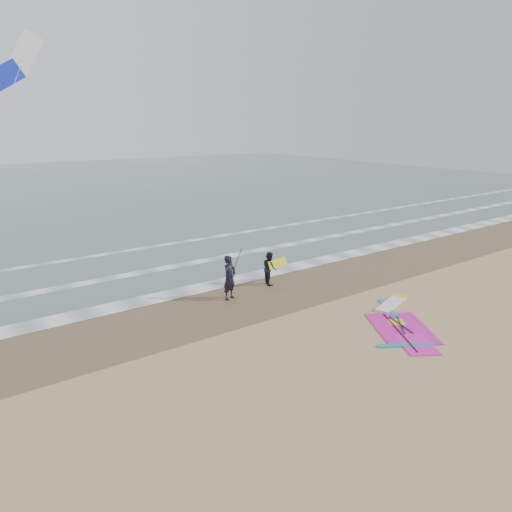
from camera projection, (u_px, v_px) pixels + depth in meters
ground at (362, 344)px, 16.04m from camera, size 120.00×120.00×0.00m
sea_water at (54, 189)px, 53.74m from camera, size 120.00×80.00×0.02m
wet_sand_band at (263, 293)px, 20.75m from camera, size 120.00×5.00×0.01m
foam_waterline at (214, 268)px, 24.23m from camera, size 120.00×9.15×0.02m
windsurf_rig at (400, 321)px, 17.80m from camera, size 4.79×4.54×0.12m
person_standing at (230, 278)px, 19.84m from camera, size 0.85×0.71×1.98m
person_walking at (270, 268)px, 21.77m from camera, size 0.82×0.93×1.60m
held_pole at (235, 266)px, 19.88m from camera, size 0.17×0.86×1.82m
carried_kiteboard at (278, 263)px, 21.85m from camera, size 1.30×0.51×0.39m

